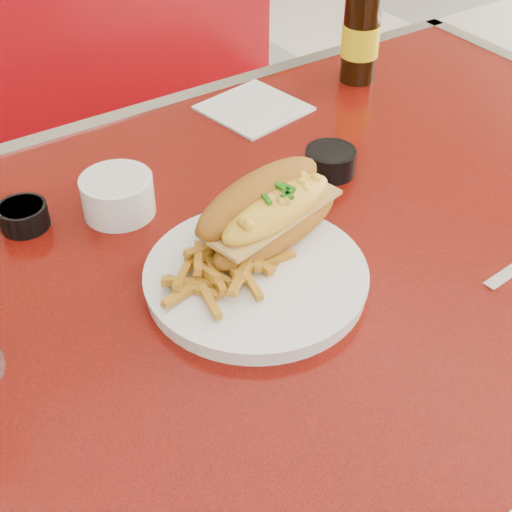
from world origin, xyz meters
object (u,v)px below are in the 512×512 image
dinner_plate (256,277)px  beer_bottle (362,26)px  diner_table (306,327)px  fork (291,247)px  gravy_ramekin (118,194)px  sauce_cup_right (330,160)px  mac_hoagie (270,211)px  sauce_cup_left (23,215)px  booth_bench_far (96,220)px

dinner_plate → beer_bottle: bearing=38.1°
diner_table → fork: (-0.05, -0.02, 0.18)m
gravy_ramekin → diner_table: bearing=-44.3°
sauce_cup_right → beer_bottle: beer_bottle is taller
beer_bottle → gravy_ramekin: bearing=-165.8°
mac_hoagie → sauce_cup_right: mac_hoagie is taller
gravy_ramekin → mac_hoagie: bearing=-54.7°
sauce_cup_left → mac_hoagie: bearing=-41.8°
gravy_ramekin → sauce_cup_right: 0.29m
beer_bottle → fork: bearing=-139.0°
booth_bench_far → beer_bottle: beer_bottle is taller
diner_table → mac_hoagie: (-0.06, 0.01, 0.22)m
dinner_plate → fork: (0.06, 0.01, 0.01)m
mac_hoagie → beer_bottle: size_ratio=0.88×
dinner_plate → sauce_cup_left: size_ratio=5.24×
booth_bench_far → sauce_cup_right: (0.10, -0.71, 0.50)m
booth_bench_far → fork: (-0.05, -0.83, 0.50)m
diner_table → mac_hoagie: bearing=174.2°
sauce_cup_right → booth_bench_far: bearing=98.2°
gravy_ramekin → dinner_plate: bearing=-72.0°
fork → sauce_cup_right: (0.15, 0.12, 0.00)m
booth_bench_far → fork: booth_bench_far is taller
booth_bench_far → gravy_ramekin: bearing=-105.2°
diner_table → dinner_plate: dinner_plate is taller
booth_bench_far → gravy_ramekin: 0.84m
fork → sauce_cup_left: 0.33m
sauce_cup_left → sauce_cup_right: sauce_cup_right is taller
diner_table → mac_hoagie: mac_hoagie is taller
mac_hoagie → gravy_ramekin: mac_hoagie is taller
fork → sauce_cup_left: bearing=30.6°
booth_bench_far → gravy_ramekin: size_ratio=10.05×
fork → diner_table: bearing=-78.7°
sauce_cup_left → sauce_cup_right: (0.39, -0.11, 0.00)m
diner_table → beer_bottle: bearing=43.0°
diner_table → fork: size_ratio=8.07×
dinner_plate → diner_table: bearing=19.4°
sauce_cup_left → beer_bottle: size_ratio=0.26×
fork → dinner_plate: bearing=88.8°
booth_bench_far → beer_bottle: size_ratio=5.00×
diner_table → dinner_plate: size_ratio=3.82×
mac_hoagie → beer_bottle: bearing=24.6°
sauce_cup_left → dinner_plate: bearing=-54.2°
gravy_ramekin → sauce_cup_left: 0.12m
booth_bench_far → dinner_plate: size_ratio=3.73×
beer_bottle → mac_hoagie: bearing=-142.4°
booth_bench_far → mac_hoagie: size_ratio=5.67×
diner_table → beer_bottle: 0.50m
booth_bench_far → fork: 0.97m
gravy_ramekin → beer_bottle: (0.49, 0.12, 0.06)m
booth_bench_far → beer_bottle: bearing=-58.4°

